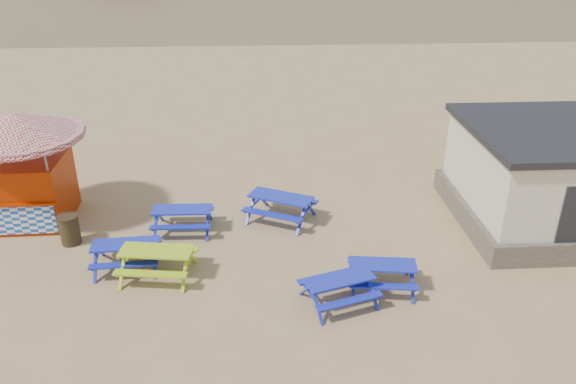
{
  "coord_description": "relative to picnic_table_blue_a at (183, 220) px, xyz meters",
  "views": [
    {
      "loc": [
        0.45,
        -14.37,
        8.66
      ],
      "look_at": [
        1.38,
        1.5,
        1.0
      ],
      "focal_mm": 35.0,
      "sensor_mm": 36.0,
      "label": 1
    }
  ],
  "objects": [
    {
      "name": "picnic_table_blue_b",
      "position": [
        3.05,
        0.53,
        0.04
      ],
      "size": [
        2.52,
        2.34,
        0.84
      ],
      "rotation": [
        0.0,
        0.0,
        -0.46
      ],
      "color": "#2616B5",
      "rests_on": "ground"
    },
    {
      "name": "picnic_table_blue_a",
      "position": [
        0.0,
        0.0,
        0.0
      ],
      "size": [
        1.84,
        1.5,
        0.76
      ],
      "rotation": [
        0.0,
        0.0,
        -0.02
      ],
      "color": "#2616B5",
      "rests_on": "ground"
    },
    {
      "name": "picnic_table_blue_e",
      "position": [
        4.3,
        -3.92,
        -0.02
      ],
      "size": [
        2.09,
        1.87,
        0.73
      ],
      "rotation": [
        0.0,
        0.0,
        0.32
      ],
      "color": "#2616B5",
      "rests_on": "ground"
    },
    {
      "name": "picnic_table_blue_f",
      "position": [
        5.5,
        -3.35,
        -0.01
      ],
      "size": [
        1.9,
        1.61,
        0.73
      ],
      "rotation": [
        0.0,
        0.0,
        -0.13
      ],
      "color": "#2616B5",
      "rests_on": "ground"
    },
    {
      "name": "ice_cream_kiosk",
      "position": [
        -4.86,
        1.05,
        1.86
      ],
      "size": [
        4.06,
        4.06,
        3.56
      ],
      "rotation": [
        0.0,
        0.0,
        0.02
      ],
      "color": "#A22300",
      "rests_on": "ground"
    },
    {
      "name": "wet_sand",
      "position": [
        1.9,
        53.99,
        -0.38
      ],
      "size": [
        400.0,
        400.0,
        0.0
      ],
      "primitive_type": "plane",
      "color": "brown",
      "rests_on": "ground"
    },
    {
      "name": "ground",
      "position": [
        1.9,
        -1.01,
        -0.38
      ],
      "size": [
        400.0,
        400.0,
        0.0
      ],
      "primitive_type": "plane",
      "color": "tan",
      "rests_on": "ground"
    },
    {
      "name": "picnic_table_blue_d",
      "position": [
        -1.32,
        -1.98,
        0.0
      ],
      "size": [
        1.9,
        1.57,
        0.76
      ],
      "rotation": [
        0.0,
        0.0,
        0.07
      ],
      "color": "#2616B5",
      "rests_on": "ground"
    },
    {
      "name": "litter_bin",
      "position": [
        -3.27,
        -0.57,
        0.08
      ],
      "size": [
        0.62,
        0.62,
        0.91
      ],
      "color": "#372E19",
      "rests_on": "ground"
    },
    {
      "name": "picnic_table_yellow",
      "position": [
        -0.41,
        -2.46,
        0.03
      ],
      "size": [
        2.12,
        1.8,
        0.81
      ],
      "rotation": [
        0.0,
        0.0,
        -0.14
      ],
      "color": "#95C80C",
      "rests_on": "ground"
    }
  ]
}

